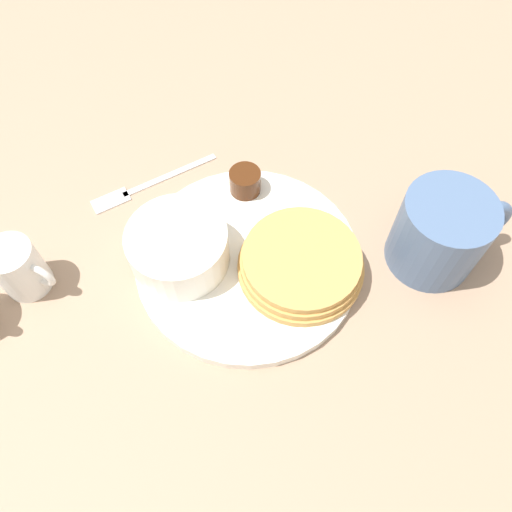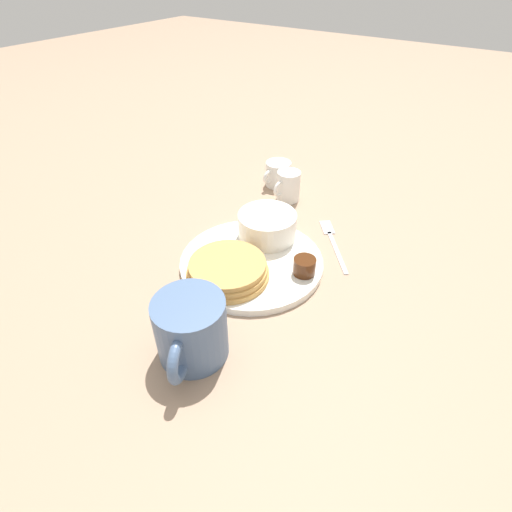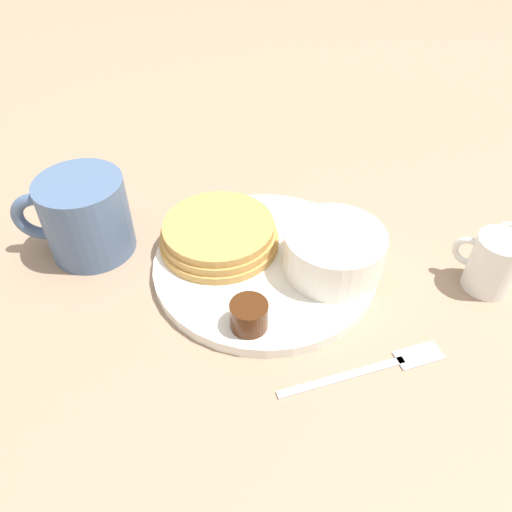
{
  "view_description": "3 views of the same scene",
  "coord_description": "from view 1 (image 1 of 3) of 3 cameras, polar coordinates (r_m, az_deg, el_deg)",
  "views": [
    {
      "loc": [
        0.26,
        0.05,
        0.45
      ],
      "look_at": [
        0.0,
        0.01,
        0.02
      ],
      "focal_mm": 35.0,
      "sensor_mm": 36.0,
      "label": 1
    },
    {
      "loc": [
        -0.29,
        0.41,
        0.42
      ],
      "look_at": [
        -0.02,
        0.01,
        0.03
      ],
      "focal_mm": 28.0,
      "sensor_mm": 36.0,
      "label": 2
    },
    {
      "loc": [
        -0.35,
        -0.13,
        0.36
      ],
      "look_at": [
        -0.01,
        0.01,
        0.02
      ],
      "focal_mm": 35.0,
      "sensor_mm": 36.0,
      "label": 3
    }
  ],
  "objects": [
    {
      "name": "coffee_mug",
      "position": [
        0.52,
        20.47,
        2.5
      ],
      "size": [
        0.09,
        0.12,
        0.09
      ],
      "color": "slate",
      "rests_on": "ground_plane"
    },
    {
      "name": "ground_plane",
      "position": [
        0.52,
        -0.91,
        -0.75
      ],
      "size": [
        4.0,
        4.0,
        0.0
      ],
      "primitive_type": "plane",
      "color": "#9E7F66"
    },
    {
      "name": "butter_ramekin",
      "position": [
        0.51,
        -10.52,
        1.68
      ],
      "size": [
        0.04,
        0.04,
        0.04
      ],
      "color": "white",
      "rests_on": "plate"
    },
    {
      "name": "syrup_cup",
      "position": [
        0.55,
        -1.25,
        8.51
      ],
      "size": [
        0.03,
        0.03,
        0.03
      ],
      "color": "#47230F",
      "rests_on": "plate"
    },
    {
      "name": "plate",
      "position": [
        0.52,
        -0.92,
        -0.42
      ],
      "size": [
        0.23,
        0.23,
        0.01
      ],
      "color": "white",
      "rests_on": "ground_plane"
    },
    {
      "name": "fork",
      "position": [
        0.59,
        -13.04,
        7.66
      ],
      "size": [
        0.11,
        0.13,
        0.0
      ],
      "color": "silver",
      "rests_on": "ground_plane"
    },
    {
      "name": "pancake_stack",
      "position": [
        0.49,
        5.19,
        -0.78
      ],
      "size": [
        0.13,
        0.13,
        0.03
      ],
      "color": "tan",
      "rests_on": "plate"
    },
    {
      "name": "bowl",
      "position": [
        0.5,
        -8.88,
        1.1
      ],
      "size": [
        0.1,
        0.1,
        0.05
      ],
      "color": "white",
      "rests_on": "plate"
    },
    {
      "name": "creamer_pitcher_near",
      "position": [
        0.53,
        -25.45,
        -1.25
      ],
      "size": [
        0.05,
        0.07,
        0.06
      ],
      "color": "white",
      "rests_on": "ground_plane"
    }
  ]
}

